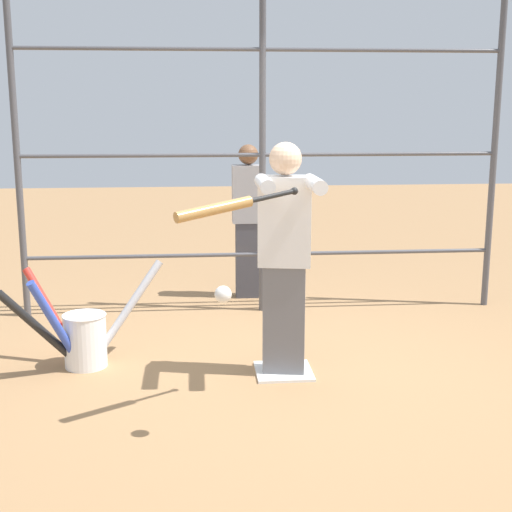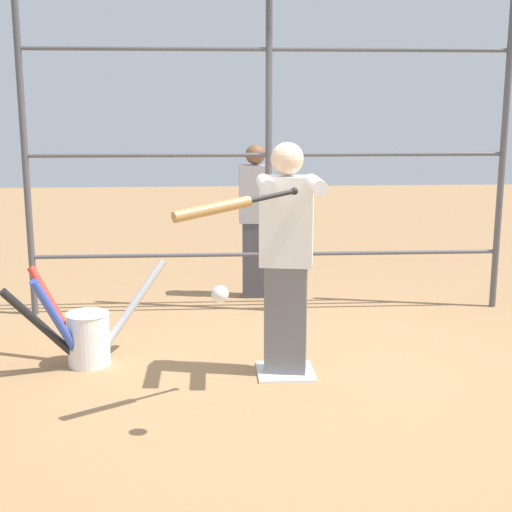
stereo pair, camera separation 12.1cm
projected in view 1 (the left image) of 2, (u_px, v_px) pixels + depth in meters
ground_plane at (284, 373)px, 5.10m from camera, size 24.00×24.00×0.00m
home_plate at (284, 371)px, 5.10m from camera, size 0.40×0.40×0.02m
fence_backstop at (262, 155)px, 6.36m from camera, size 4.35×0.06×2.89m
batter at (285, 252)px, 4.91m from camera, size 0.42×0.60×1.64m
baseball_bat_swinging at (225, 207)px, 4.12m from camera, size 0.76×0.47×0.15m
softball_in_flight at (223, 294)px, 3.91m from camera, size 0.10×0.10×0.10m
bat_bucket at (82, 335)px, 5.18m from camera, size 1.13×0.69×0.73m
bystander_behind_fence at (248, 219)px, 6.98m from camera, size 0.31×0.19×1.51m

